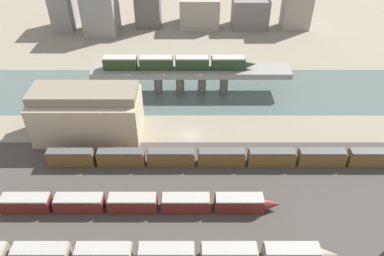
# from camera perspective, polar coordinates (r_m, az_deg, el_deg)

# --- Properties ---
(ground_plane) EXTENTS (400.00, 400.00, 0.00)m
(ground_plane) POSITION_cam_1_polar(r_m,az_deg,el_deg) (96.85, 0.00, -1.09)
(ground_plane) COLOR gray
(railbed_yard) EXTENTS (280.00, 42.00, 0.01)m
(railbed_yard) POSITION_cam_1_polar(r_m,az_deg,el_deg) (79.38, -0.07, -11.86)
(railbed_yard) COLOR #423D38
(railbed_yard) RESTS_ON ground
(river_water) EXTENTS (320.00, 26.47, 0.01)m
(river_water) POSITION_cam_1_polar(r_m,az_deg,el_deg) (115.03, 0.04, 5.72)
(river_water) COLOR #4C5B56
(river_water) RESTS_ON ground
(bridge) EXTENTS (58.64, 7.37, 7.60)m
(bridge) POSITION_cam_1_polar(r_m,az_deg,el_deg) (111.97, 0.05, 8.39)
(bridge) COLOR gray
(bridge) RESTS_ON ground
(train_on_bridge) EXTENTS (44.51, 3.12, 3.73)m
(train_on_bridge) POSITION_cam_1_polar(r_m,az_deg,el_deg) (110.49, -1.86, 9.90)
(train_on_bridge) COLOR #23381E
(train_on_bridge) RESTS_ON bridge
(train_yard_near) EXTENTS (91.58, 3.06, 3.66)m
(train_yard_near) POSITION_cam_1_polar(r_m,az_deg,el_deg) (73.02, -16.55, -17.88)
(train_yard_near) COLOR gray
(train_yard_near) RESTS_ON ground
(train_yard_mid) EXTENTS (56.94, 3.15, 3.48)m
(train_yard_mid) POSITION_cam_1_polar(r_m,az_deg,el_deg) (78.45, -7.88, -11.24)
(train_yard_mid) COLOR #5B1E19
(train_yard_mid) RESTS_ON ground
(train_yard_far) EXTENTS (84.73, 2.65, 4.09)m
(train_yard_far) POSITION_cam_1_polar(r_m,az_deg,el_deg) (87.50, 5.36, -4.51)
(train_yard_far) COLOR brown
(train_yard_far) RESTS_ON ground
(warehouse_building) EXTENTS (26.25, 12.83, 13.38)m
(warehouse_building) POSITION_cam_1_polar(r_m,az_deg,el_deg) (97.30, -15.46, 2.21)
(warehouse_building) COLOR tan
(warehouse_building) RESTS_ON ground
(city_block_far_left) EXTENTS (8.07, 12.92, 14.50)m
(city_block_far_left) POSITION_cam_1_polar(r_m,az_deg,el_deg) (165.61, -18.74, 16.69)
(city_block_far_left) COLOR gray
(city_block_far_left) RESTS_ON ground
(city_block_left) EXTENTS (12.45, 14.75, 20.21)m
(city_block_left) POSITION_cam_1_polar(r_m,az_deg,el_deg) (156.27, -13.62, 17.53)
(city_block_left) COLOR gray
(city_block_left) RESTS_ON ground
(city_block_right) EXTENTS (15.78, 14.66, 12.00)m
(city_block_right) POSITION_cam_1_polar(r_m,az_deg,el_deg) (160.35, 1.35, 17.44)
(city_block_right) COLOR gray
(city_block_right) RESTS_ON ground
(city_block_far_right) EXTENTS (14.33, 11.12, 11.68)m
(city_block_far_right) POSITION_cam_1_polar(r_m,az_deg,el_deg) (160.46, 9.05, 16.97)
(city_block_far_right) COLOR slate
(city_block_far_right) RESTS_ON ground
(city_block_tall) EXTENTS (11.09, 8.01, 19.71)m
(city_block_tall) POSITION_cam_1_polar(r_m,az_deg,el_deg) (162.09, 16.00, 17.76)
(city_block_tall) COLOR gray
(city_block_tall) RESTS_ON ground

